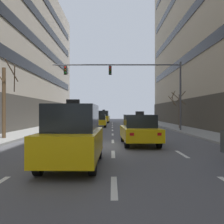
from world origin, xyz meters
name	(u,v)px	position (x,y,z in m)	size (l,w,h in m)	color
ground_plane	(112,145)	(0.00, 0.00, 0.00)	(120.00, 120.00, 0.00)	#515156
lane_stripe_l1_s3	(43,154)	(-3.03, -3.00, 0.00)	(0.16, 2.00, 0.01)	silver
lane_stripe_l1_s4	(64,141)	(-3.03, 2.00, 0.00)	(0.16, 2.00, 0.01)	silver
lane_stripe_l1_s5	(75,134)	(-3.03, 7.00, 0.00)	(0.16, 2.00, 0.01)	silver
lane_stripe_l1_s6	(82,130)	(-3.03, 12.00, 0.00)	(0.16, 2.00, 0.01)	silver
lane_stripe_l1_s7	(86,127)	(-3.03, 17.00, 0.00)	(0.16, 2.00, 0.01)	silver
lane_stripe_l1_s8	(90,125)	(-3.03, 22.00, 0.00)	(0.16, 2.00, 0.01)	silver
lane_stripe_l1_s9	(92,124)	(-3.03, 27.00, 0.00)	(0.16, 2.00, 0.01)	silver
lane_stripe_l1_s10	(94,122)	(-3.03, 32.00, 0.00)	(0.16, 2.00, 0.01)	silver
lane_stripe_l2_s2	(113,187)	(0.00, -8.00, 0.00)	(0.16, 2.00, 0.01)	silver
lane_stripe_l2_s3	(112,154)	(0.00, -3.00, 0.00)	(0.16, 2.00, 0.01)	silver
lane_stripe_l2_s4	(112,141)	(0.00, 2.00, 0.00)	(0.16, 2.00, 0.01)	silver
lane_stripe_l2_s5	(111,134)	(0.00, 7.00, 0.00)	(0.16, 2.00, 0.01)	silver
lane_stripe_l2_s6	(111,130)	(0.00, 12.00, 0.00)	(0.16, 2.00, 0.01)	silver
lane_stripe_l2_s7	(111,127)	(0.00, 17.00, 0.00)	(0.16, 2.00, 0.01)	silver
lane_stripe_l2_s8	(111,125)	(0.00, 22.00, 0.00)	(0.16, 2.00, 0.01)	silver
lane_stripe_l2_s9	(111,124)	(0.00, 27.00, 0.00)	(0.16, 2.00, 0.01)	silver
lane_stripe_l2_s10	(111,122)	(0.00, 32.00, 0.00)	(0.16, 2.00, 0.01)	silver
lane_stripe_l3_s3	(181,154)	(3.03, -3.00, 0.00)	(0.16, 2.00, 0.01)	silver
lane_stripe_l3_s4	(159,141)	(3.03, 2.00, 0.00)	(0.16, 2.00, 0.01)	silver
lane_stripe_l3_s5	(148,134)	(3.03, 7.00, 0.00)	(0.16, 2.00, 0.01)	silver
lane_stripe_l3_s6	(141,130)	(3.03, 12.00, 0.00)	(0.16, 2.00, 0.01)	silver
lane_stripe_l3_s7	(136,127)	(3.03, 17.00, 0.00)	(0.16, 2.00, 0.01)	silver
lane_stripe_l3_s8	(133,125)	(3.03, 22.00, 0.00)	(0.16, 2.00, 0.01)	silver
lane_stripe_l3_s9	(130,124)	(3.03, 27.00, 0.00)	(0.16, 2.00, 0.01)	silver
lane_stripe_l3_s10	(128,122)	(3.03, 32.00, 0.00)	(0.16, 2.00, 0.01)	silver
taxi_driving_0	(138,130)	(1.50, 0.25, 0.84)	(2.05, 4.62, 1.90)	black
taxi_driving_1	(103,117)	(-1.46, 29.78, 1.04)	(1.98, 4.39, 2.27)	black
taxi_driving_2	(76,119)	(-4.47, 17.99, 1.01)	(1.78, 4.20, 2.20)	black
car_driving_3	(68,122)	(-4.41, 12.11, 0.84)	(1.94, 4.57, 1.71)	black
taxi_driving_4	(72,135)	(-1.39, -5.53, 1.05)	(1.89, 4.39, 2.29)	black
taxi_driving_5	(98,121)	(-1.64, 17.88, 0.77)	(1.74, 4.16, 1.73)	black
traffic_signal_0	(133,79)	(2.07, 10.22, 5.03)	(12.26, 0.35, 6.52)	#4C4C51
street_tree_0	(3,100)	(-7.19, 2.74, 2.63)	(1.51, 1.71, 5.12)	#4C3823
street_tree_1	(178,109)	(7.13, 13.29, 2.20)	(1.78, 2.08, 4.08)	#4C3823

